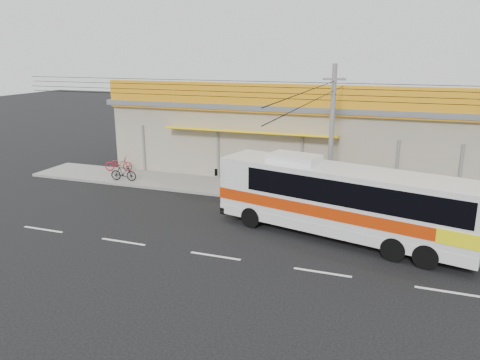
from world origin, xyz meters
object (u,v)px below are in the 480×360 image
object	(u,v)px
motorbike_red	(119,164)
motorbike_dark	(123,173)
coach_bus	(346,198)
utility_pole	(334,91)

from	to	relation	value
motorbike_red	motorbike_dark	xyz separation A→B (m)	(1.60, -1.89, 0.02)
coach_bus	motorbike_dark	bearing A→B (deg)	176.43
utility_pole	coach_bus	bearing A→B (deg)	-70.23
coach_bus	motorbike_red	distance (m)	15.96
motorbike_red	utility_pole	size ratio (longest dim) A/B	0.05
coach_bus	motorbike_red	world-z (taller)	coach_bus
motorbike_dark	utility_pole	size ratio (longest dim) A/B	0.05
motorbike_red	utility_pole	bearing A→B (deg)	-118.14
coach_bus	motorbike_red	size ratio (longest dim) A/B	6.25
motorbike_dark	utility_pole	distance (m)	12.95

